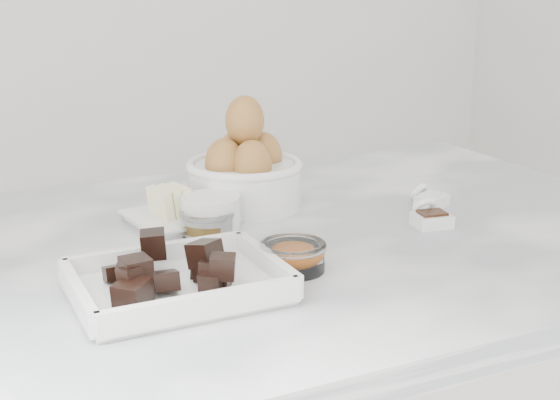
% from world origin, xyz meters
% --- Properties ---
extents(marble_slab, '(1.20, 0.80, 0.04)m').
position_xyz_m(marble_slab, '(0.00, 0.00, 0.92)').
color(marble_slab, silver).
rests_on(marble_slab, cabinet).
extents(chocolate_dish, '(0.24, 0.18, 0.06)m').
position_xyz_m(chocolate_dish, '(-0.20, -0.15, 0.97)').
color(chocolate_dish, white).
rests_on(chocolate_dish, marble_slab).
extents(butter_plate, '(0.15, 0.15, 0.06)m').
position_xyz_m(butter_plate, '(-0.11, 0.11, 0.96)').
color(butter_plate, white).
rests_on(butter_plate, marble_slab).
extents(sugar_ramekin, '(0.08, 0.08, 0.05)m').
position_xyz_m(sugar_ramekin, '(-0.08, 0.06, 0.97)').
color(sugar_ramekin, white).
rests_on(sugar_ramekin, marble_slab).
extents(egg_bowl, '(0.19, 0.19, 0.18)m').
position_xyz_m(egg_bowl, '(0.01, 0.15, 1.00)').
color(egg_bowl, white).
rests_on(egg_bowl, marble_slab).
extents(honey_bowl, '(0.08, 0.08, 0.04)m').
position_xyz_m(honey_bowl, '(-0.09, 0.04, 0.96)').
color(honey_bowl, white).
rests_on(honey_bowl, marble_slab).
extents(zest_bowl, '(0.09, 0.09, 0.04)m').
position_xyz_m(zest_bowl, '(-0.04, -0.14, 0.96)').
color(zest_bowl, white).
rests_on(zest_bowl, marble_slab).
extents(vanilla_spoon, '(0.06, 0.07, 0.04)m').
position_xyz_m(vanilla_spoon, '(0.22, -0.06, 0.95)').
color(vanilla_spoon, white).
rests_on(vanilla_spoon, marble_slab).
extents(salt_spoon, '(0.06, 0.07, 0.04)m').
position_xyz_m(salt_spoon, '(0.28, 0.02, 0.95)').
color(salt_spoon, white).
rests_on(salt_spoon, marble_slab).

